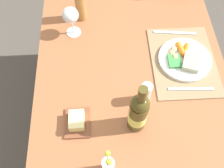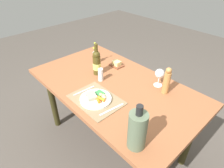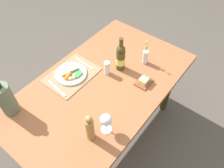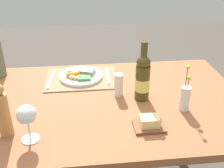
{
  "view_description": "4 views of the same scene",
  "coord_description": "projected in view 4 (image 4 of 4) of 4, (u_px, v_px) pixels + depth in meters",
  "views": [
    {
      "loc": [
        -0.6,
        0.12,
        1.73
      ],
      "look_at": [
        -0.06,
        0.1,
        0.79
      ],
      "focal_mm": 40.65,
      "sensor_mm": 36.0,
      "label": 1
    },
    {
      "loc": [
        0.99,
        -0.93,
        1.7
      ],
      "look_at": [
        0.04,
        -0.06,
        0.81
      ],
      "focal_mm": 30.72,
      "sensor_mm": 36.0,
      "label": 2
    },
    {
      "loc": [
        0.81,
        0.74,
        2.05
      ],
      "look_at": [
        -0.03,
        0.09,
        0.8
      ],
      "focal_mm": 36.26,
      "sensor_mm": 36.0,
      "label": 3
    },
    {
      "loc": [
        0.04,
        1.15,
        1.45
      ],
      "look_at": [
        -0.09,
        0.02,
        0.85
      ],
      "focal_mm": 43.46,
      "sensor_mm": 36.0,
      "label": 4
    }
  ],
  "objects": [
    {
      "name": "dining_table",
      "position": [
        94.0,
        115.0,
        1.38
      ],
      "size": [
        1.51,
        0.87,
        0.75
      ],
      "color": "#955735",
      "rests_on": "ground_plane"
    },
    {
      "name": "knife",
      "position": [
        51.0,
        80.0,
        1.52
      ],
      "size": [
        0.04,
        0.21,
        0.0
      ],
      "primitive_type": "cube",
      "rotation": [
        0.0,
        0.0,
        -0.12
      ],
      "color": "silver",
      "rests_on": "placemat"
    },
    {
      "name": "butter_dish",
      "position": [
        149.0,
        123.0,
        1.14
      ],
      "size": [
        0.13,
        0.1,
        0.05
      ],
      "color": "brown",
      "rests_on": "dining_table"
    },
    {
      "name": "flower_vase",
      "position": [
        185.0,
        97.0,
        1.24
      ],
      "size": [
        0.05,
        0.05,
        0.23
      ],
      "color": "silver",
      "rests_on": "dining_table"
    },
    {
      "name": "pepper_mill",
      "position": [
        3.0,
        112.0,
        1.05
      ],
      "size": [
        0.05,
        0.05,
        0.23
      ],
      "color": "#B47A40",
      "rests_on": "dining_table"
    },
    {
      "name": "placemat",
      "position": [
        81.0,
        78.0,
        1.55
      ],
      "size": [
        0.4,
        0.29,
        0.01
      ],
      "primitive_type": "cube",
      "color": "#887250",
      "rests_on": "dining_table"
    },
    {
      "name": "fork",
      "position": [
        108.0,
        76.0,
        1.56
      ],
      "size": [
        0.02,
        0.2,
        0.0
      ],
      "primitive_type": "cube",
      "rotation": [
        0.0,
        0.0,
        -0.05
      ],
      "color": "silver",
      "rests_on": "placemat"
    },
    {
      "name": "wine_bottle",
      "position": [
        143.0,
        78.0,
        1.3
      ],
      "size": [
        0.07,
        0.07,
        0.3
      ],
      "color": "#453C16",
      "rests_on": "dining_table"
    },
    {
      "name": "wine_glass",
      "position": [
        27.0,
        116.0,
        1.02
      ],
      "size": [
        0.08,
        0.08,
        0.16
      ],
      "color": "white",
      "rests_on": "dining_table"
    },
    {
      "name": "salt_shaker",
      "position": [
        119.0,
        85.0,
        1.36
      ],
      "size": [
        0.04,
        0.04,
        0.12
      ],
      "primitive_type": "cylinder",
      "color": "white",
      "rests_on": "dining_table"
    },
    {
      "name": "dinner_plate",
      "position": [
        81.0,
        75.0,
        1.54
      ],
      "size": [
        0.24,
        0.24,
        0.04
      ],
      "color": "white",
      "rests_on": "placemat"
    }
  ]
}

